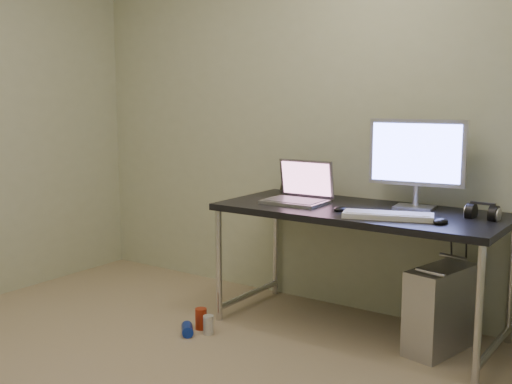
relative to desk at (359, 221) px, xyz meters
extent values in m
cube|color=beige|center=(-0.65, 0.37, 0.57)|extent=(3.50, 0.02, 2.50)
cube|color=beige|center=(1.10, -1.38, 0.57)|extent=(0.02, 3.50, 2.50)
cube|color=black|center=(0.00, 0.00, 0.05)|extent=(1.68, 0.73, 0.04)
cylinder|color=silver|center=(-0.80, -0.33, -0.32)|extent=(0.04, 0.04, 0.71)
cylinder|color=silver|center=(-0.80, 0.33, -0.32)|extent=(0.04, 0.04, 0.71)
cylinder|color=silver|center=(0.80, -0.33, -0.32)|extent=(0.04, 0.04, 0.71)
cylinder|color=silver|center=(0.80, 0.33, -0.32)|extent=(0.04, 0.04, 0.71)
cylinder|color=silver|center=(-0.80, 0.00, -0.60)|extent=(0.04, 0.65, 0.04)
cylinder|color=silver|center=(0.80, 0.00, -0.60)|extent=(0.04, 0.65, 0.04)
cube|color=silver|center=(0.51, -0.01, -0.44)|extent=(0.29, 0.49, 0.48)
cylinder|color=silver|center=(0.51, -0.20, -0.18)|extent=(0.17, 0.06, 0.02)
cylinder|color=silver|center=(0.51, 0.18, -0.18)|extent=(0.17, 0.06, 0.02)
cylinder|color=black|center=(0.46, 0.32, -0.28)|extent=(0.01, 0.16, 0.69)
cylinder|color=black|center=(0.55, 0.30, -0.30)|extent=(0.02, 0.11, 0.71)
cylinder|color=#AF2E13|center=(-0.79, -0.51, -0.61)|extent=(0.08, 0.08, 0.13)
cylinder|color=silver|center=(-0.70, -0.56, -0.62)|extent=(0.08, 0.08, 0.11)
cylinder|color=#112EA8|center=(-0.80, -0.64, -0.64)|extent=(0.13, 0.14, 0.07)
cube|color=silver|center=(-0.41, -0.06, 0.08)|extent=(0.38, 0.27, 0.02)
cube|color=slate|center=(-0.41, -0.06, 0.10)|extent=(0.33, 0.23, 0.00)
cube|color=gray|center=(-0.41, 0.08, 0.21)|extent=(0.37, 0.06, 0.24)
cube|color=#77465E|center=(-0.41, 0.08, 0.21)|extent=(0.33, 0.05, 0.21)
cube|color=silver|center=(0.27, 0.18, 0.08)|extent=(0.24, 0.19, 0.02)
cylinder|color=silver|center=(0.27, 0.20, 0.15)|extent=(0.04, 0.04, 0.12)
cube|color=silver|center=(0.27, 0.19, 0.41)|extent=(0.56, 0.11, 0.39)
cube|color=#6371F2|center=(0.27, 0.17, 0.41)|extent=(0.50, 0.07, 0.33)
cube|color=white|center=(0.25, -0.18, 0.09)|extent=(0.51, 0.30, 0.03)
ellipsoid|color=black|center=(0.54, -0.16, 0.09)|extent=(0.08, 0.12, 0.04)
ellipsoid|color=black|center=(-0.06, -0.12, 0.09)|extent=(0.08, 0.11, 0.03)
cylinder|color=black|center=(0.62, 0.10, 0.10)|extent=(0.05, 0.10, 0.10)
cylinder|color=black|center=(0.74, 0.10, 0.10)|extent=(0.05, 0.10, 0.10)
cube|color=black|center=(0.68, 0.10, 0.16)|extent=(0.13, 0.02, 0.01)
cube|color=black|center=(-0.64, 0.33, 0.18)|extent=(0.27, 0.14, 0.21)
cylinder|color=silver|center=(-0.36, 0.26, 0.12)|extent=(0.01, 0.01, 0.09)
cylinder|color=white|center=(-0.36, 0.26, 0.17)|extent=(0.04, 0.03, 0.04)
camera|label=1|loc=(1.60, -3.40, 0.75)|focal=45.00mm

